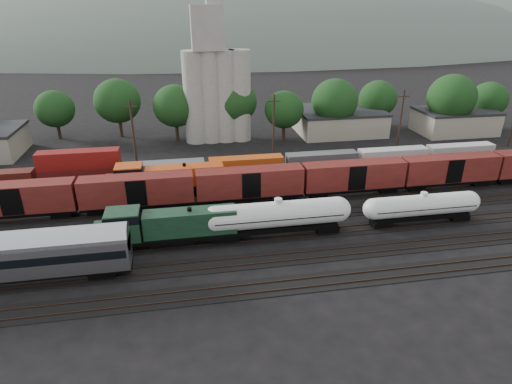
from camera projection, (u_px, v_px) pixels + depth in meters
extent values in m
plane|color=black|center=(219.00, 222.00, 56.10)|extent=(600.00, 600.00, 0.00)
cube|color=black|center=(233.00, 291.00, 42.59)|extent=(180.00, 3.20, 0.08)
cube|color=#382319|center=(234.00, 295.00, 41.91)|extent=(180.00, 0.08, 0.16)
cube|color=#382319|center=(232.00, 286.00, 43.20)|extent=(180.00, 0.08, 0.16)
cube|color=black|center=(227.00, 263.00, 47.09)|extent=(180.00, 3.20, 0.08)
cube|color=#382319|center=(228.00, 267.00, 46.41)|extent=(180.00, 0.08, 0.16)
cube|color=#382319|center=(227.00, 259.00, 47.70)|extent=(180.00, 0.08, 0.16)
cube|color=black|center=(223.00, 241.00, 51.59)|extent=(180.00, 3.20, 0.08)
cube|color=#382319|center=(223.00, 243.00, 50.91)|extent=(180.00, 0.08, 0.16)
cube|color=#382319|center=(222.00, 237.00, 52.20)|extent=(180.00, 0.08, 0.16)
cube|color=black|center=(219.00, 222.00, 56.08)|extent=(180.00, 3.20, 0.08)
cube|color=#382319|center=(219.00, 224.00, 55.41)|extent=(180.00, 0.08, 0.16)
cube|color=#382319|center=(218.00, 218.00, 56.70)|extent=(180.00, 0.08, 0.16)
cube|color=black|center=(215.00, 205.00, 60.58)|extent=(180.00, 3.20, 0.08)
cube|color=#382319|center=(216.00, 207.00, 59.90)|extent=(180.00, 0.08, 0.16)
cube|color=#382319|center=(215.00, 203.00, 61.19)|extent=(180.00, 0.08, 0.16)
cube|color=black|center=(213.00, 191.00, 65.08)|extent=(180.00, 3.20, 0.08)
cube|color=#382319|center=(213.00, 193.00, 64.40)|extent=(180.00, 0.08, 0.16)
cube|color=#382319|center=(212.00, 189.00, 65.69)|extent=(180.00, 0.08, 0.16)
cube|color=black|center=(210.00, 179.00, 69.58)|extent=(180.00, 3.20, 0.08)
cube|color=#382319|center=(210.00, 180.00, 68.90)|extent=(180.00, 0.08, 0.16)
cube|color=#382319|center=(210.00, 177.00, 70.19)|extent=(180.00, 0.08, 0.16)
cube|color=black|center=(173.00, 235.00, 50.12)|extent=(17.84, 3.04, 0.42)
cube|color=black|center=(173.00, 239.00, 50.32)|extent=(5.25, 2.31, 0.84)
cube|color=#15331F|center=(190.00, 222.00, 49.80)|extent=(10.70, 2.52, 2.83)
cube|color=#15331F|center=(123.00, 225.00, 48.48)|extent=(3.78, 3.04, 3.46)
cube|color=black|center=(122.00, 216.00, 48.04)|extent=(3.88, 3.15, 0.94)
cube|color=#15331F|center=(102.00, 233.00, 48.41)|extent=(1.68, 2.52, 1.89)
cylinder|color=black|center=(189.00, 210.00, 49.16)|extent=(0.52, 0.52, 0.52)
cube|color=black|center=(123.00, 245.00, 49.50)|extent=(2.73, 2.10, 0.73)
cube|color=black|center=(221.00, 236.00, 51.31)|extent=(2.73, 2.10, 0.73)
cylinder|color=silver|center=(278.00, 214.00, 51.43)|extent=(15.16, 3.12, 3.12)
sphere|color=silver|center=(215.00, 219.00, 50.23)|extent=(3.12, 3.12, 3.12)
sphere|color=silver|center=(338.00, 209.00, 52.64)|extent=(3.12, 3.12, 3.12)
cylinder|color=silver|center=(278.00, 201.00, 50.71)|extent=(0.97, 0.97, 0.54)
cube|color=black|center=(278.00, 214.00, 51.43)|extent=(15.51, 3.27, 0.09)
cube|color=black|center=(278.00, 227.00, 52.13)|extent=(14.65, 2.37, 0.54)
cube|color=black|center=(227.00, 236.00, 51.41)|extent=(2.80, 2.15, 0.75)
cube|color=black|center=(326.00, 227.00, 53.38)|extent=(2.80, 2.15, 0.75)
cylinder|color=silver|center=(422.00, 205.00, 54.58)|extent=(13.17, 2.71, 2.71)
sphere|color=silver|center=(374.00, 209.00, 53.54)|extent=(2.71, 2.71, 2.71)
sphere|color=silver|center=(469.00, 201.00, 55.63)|extent=(2.71, 2.71, 2.71)
cylinder|color=silver|center=(424.00, 194.00, 53.96)|extent=(0.84, 0.84, 0.47)
cube|color=black|center=(422.00, 205.00, 54.58)|extent=(13.47, 2.84, 0.07)
cube|color=black|center=(420.00, 215.00, 55.19)|extent=(12.72, 2.06, 0.47)
cube|color=black|center=(381.00, 223.00, 54.57)|extent=(2.43, 1.87, 0.65)
cube|color=black|center=(457.00, 216.00, 56.28)|extent=(2.43, 1.87, 0.65)
cube|color=black|center=(3.00, 275.00, 42.99)|extent=(25.36, 2.75, 0.42)
cube|color=black|center=(103.00, 271.00, 44.76)|extent=(2.75, 2.11, 0.74)
cube|color=black|center=(170.00, 186.00, 63.56)|extent=(18.86, 3.04, 0.42)
cube|color=black|center=(171.00, 189.00, 63.75)|extent=(5.24, 2.30, 0.84)
cube|color=#C74411|center=(185.00, 175.00, 63.25)|extent=(11.31, 2.51, 2.83)
cube|color=#C74411|center=(130.00, 176.00, 61.87)|extent=(3.77, 3.04, 3.46)
cube|color=black|center=(129.00, 169.00, 61.42)|extent=(3.88, 3.14, 0.94)
cube|color=#C74411|center=(111.00, 183.00, 61.77)|extent=(1.68, 2.51, 1.89)
cylinder|color=black|center=(184.00, 165.00, 62.61)|extent=(0.52, 0.52, 0.52)
cube|color=black|center=(129.00, 193.00, 62.88)|extent=(2.72, 2.10, 0.73)
cube|color=black|center=(211.00, 187.00, 64.79)|extent=(2.72, 2.10, 0.73)
cube|color=black|center=(18.00, 212.00, 56.01)|extent=(15.00, 2.60, 0.40)
cube|color=#5E1A16|center=(15.00, 198.00, 55.16)|extent=(15.00, 2.90, 3.80)
cube|color=black|center=(139.00, 203.00, 58.45)|extent=(15.00, 2.60, 0.40)
cube|color=#5E1A16|center=(137.00, 189.00, 57.60)|extent=(15.00, 2.90, 3.80)
cube|color=black|center=(250.00, 195.00, 60.90)|extent=(15.00, 2.60, 0.40)
cube|color=#5E1A16|center=(250.00, 182.00, 60.04)|extent=(15.00, 2.90, 3.80)
cube|color=black|center=(352.00, 188.00, 63.34)|extent=(15.00, 2.60, 0.40)
cube|color=#5E1A16|center=(354.00, 175.00, 62.48)|extent=(15.00, 2.90, 3.80)
cube|color=black|center=(447.00, 181.00, 65.78)|extent=(15.00, 2.60, 0.40)
cube|color=#5E1A16|center=(450.00, 168.00, 64.93)|extent=(15.00, 2.90, 3.80)
cube|color=black|center=(210.00, 176.00, 69.39)|extent=(160.00, 2.60, 0.60)
cube|color=#501312|center=(82.00, 175.00, 65.63)|extent=(12.00, 2.40, 2.60)
cube|color=maroon|center=(79.00, 159.00, 64.57)|extent=(12.00, 2.40, 2.60)
cube|color=#5A5C5F|center=(166.00, 170.00, 67.66)|extent=(12.00, 2.40, 2.60)
cube|color=#BF4B13|center=(246.00, 165.00, 69.69)|extent=(12.00, 2.40, 2.60)
cube|color=#4E5053|center=(321.00, 160.00, 71.72)|extent=(12.00, 2.40, 2.60)
cube|color=silver|center=(393.00, 156.00, 73.75)|extent=(12.00, 2.40, 2.60)
cube|color=silver|center=(460.00, 152.00, 75.78)|extent=(12.00, 2.40, 2.60)
cylinder|color=#A29F95|center=(195.00, 98.00, 84.66)|extent=(4.40, 4.40, 18.00)
cylinder|color=#A29F95|center=(210.00, 97.00, 85.14)|extent=(4.40, 4.40, 18.00)
cylinder|color=#A29F95|center=(225.00, 97.00, 85.61)|extent=(4.40, 4.40, 18.00)
cylinder|color=#A29F95|center=(240.00, 96.00, 86.09)|extent=(4.40, 4.40, 18.00)
cube|color=#A29F95|center=(207.00, 28.00, 79.84)|extent=(6.00, 5.00, 8.00)
cube|color=#9E937F|center=(338.00, 122.00, 94.10)|extent=(18.00, 14.00, 4.60)
cube|color=#232326|center=(339.00, 110.00, 93.07)|extent=(18.36, 14.28, 0.50)
cube|color=#9E937F|center=(455.00, 122.00, 93.57)|extent=(16.00, 10.00, 4.60)
cube|color=#232326|center=(457.00, 111.00, 92.53)|extent=(16.32, 10.20, 0.50)
cylinder|color=black|center=(59.00, 132.00, 89.69)|extent=(0.70, 0.70, 2.90)
ellipsoid|color=#194017|center=(55.00, 109.00, 87.71)|extent=(7.87, 7.87, 7.46)
cylinder|color=black|center=(121.00, 129.00, 90.88)|extent=(0.70, 0.70, 3.51)
ellipsoid|color=#194017|center=(117.00, 101.00, 88.48)|extent=(9.53, 9.53, 9.03)
cylinder|color=black|center=(177.00, 132.00, 88.65)|extent=(0.70, 0.70, 3.30)
ellipsoid|color=#194017|center=(175.00, 106.00, 86.40)|extent=(8.94, 8.94, 8.47)
cylinder|color=black|center=(235.00, 129.00, 90.58)|extent=(0.70, 0.70, 3.48)
ellipsoid|color=#194017|center=(234.00, 102.00, 88.21)|extent=(9.45, 9.45, 8.95)
cylinder|color=black|center=(283.00, 133.00, 88.83)|extent=(0.70, 0.70, 2.93)
ellipsoid|color=#194017|center=(284.00, 110.00, 86.83)|extent=(7.96, 7.96, 7.54)
cylinder|color=black|center=(332.00, 129.00, 90.82)|extent=(0.70, 0.70, 3.51)
ellipsoid|color=#194017|center=(335.00, 101.00, 88.42)|extent=(9.54, 9.54, 9.04)
cylinder|color=black|center=(375.00, 121.00, 97.24)|extent=(0.70, 0.70, 3.09)
ellipsoid|color=#194017|center=(378.00, 99.00, 95.13)|extent=(8.38, 8.38, 7.94)
cylinder|color=black|center=(446.00, 126.00, 92.44)|extent=(0.70, 0.70, 3.69)
ellipsoid|color=#194017|center=(452.00, 97.00, 89.92)|extent=(10.03, 10.03, 9.50)
cylinder|color=black|center=(484.00, 122.00, 97.26)|extent=(0.70, 0.70, 2.99)
ellipsoid|color=#194017|center=(489.00, 100.00, 95.22)|extent=(8.11, 8.11, 7.68)
cylinder|color=black|center=(134.00, 135.00, 71.54)|extent=(0.36, 0.36, 12.00)
cube|color=black|center=(130.00, 107.00, 69.59)|extent=(2.20, 0.18, 0.18)
cylinder|color=black|center=(274.00, 128.00, 75.35)|extent=(0.36, 0.36, 12.00)
cube|color=black|center=(274.00, 101.00, 73.40)|extent=(2.20, 0.18, 0.18)
cylinder|color=black|center=(400.00, 122.00, 79.16)|extent=(0.36, 0.36, 12.00)
cube|color=black|center=(404.00, 96.00, 77.20)|extent=(2.20, 0.18, 0.18)
ellipsoid|color=#59665B|center=(241.00, 77.00, 305.58)|extent=(520.00, 286.00, 130.00)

